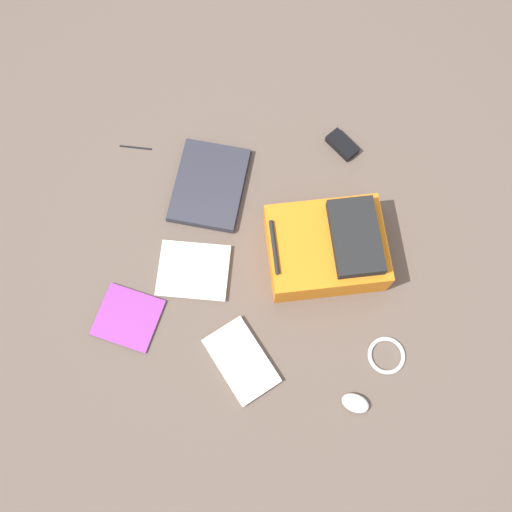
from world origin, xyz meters
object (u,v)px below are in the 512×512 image
at_px(book_manual, 128,318).
at_px(cable_coil, 386,355).
at_px(pen_black, 136,147).
at_px(computer_mouse, 355,403).
at_px(backpack, 328,247).
at_px(power_brick, 342,145).
at_px(book_comic, 241,361).
at_px(book_red, 194,271).
at_px(laptop, 209,185).

relative_size(book_manual, cable_coil, 1.96).
height_order(cable_coil, pen_black, cable_coil).
bearing_deg(computer_mouse, backpack, -151.41).
bearing_deg(power_brick, cable_coil, -167.66).
distance_m(backpack, computer_mouse, 0.56).
relative_size(backpack, book_comic, 1.48).
height_order(computer_mouse, cable_coil, computer_mouse).
bearing_deg(book_red, backpack, -78.09).
bearing_deg(pen_black, cable_coil, -127.14).
bearing_deg(backpack, pen_black, 63.03).
bearing_deg(power_brick, backpack, 174.07).
distance_m(book_manual, pen_black, 0.70).
relative_size(laptop, power_brick, 2.95).
distance_m(laptop, pen_black, 0.35).
xyz_separation_m(book_manual, book_red, (0.20, -0.22, 0.00)).
height_order(laptop, cable_coil, laptop).
distance_m(backpack, cable_coil, 0.44).
xyz_separation_m(cable_coil, pen_black, (0.77, 1.02, -0.00)).
bearing_deg(pen_black, book_red, -150.09).
relative_size(book_red, cable_coil, 1.97).
xyz_separation_m(computer_mouse, pen_black, (0.95, 0.91, -0.01)).
bearing_deg(book_red, cable_coil, -110.07).
height_order(power_brick, pen_black, power_brick).
relative_size(book_red, computer_mouse, 2.72).
bearing_deg(pen_black, power_brick, -85.64).
relative_size(book_manual, computer_mouse, 2.71).
height_order(laptop, book_manual, laptop).
height_order(computer_mouse, power_brick, computer_mouse).
height_order(book_manual, book_red, book_red).
xyz_separation_m(cable_coil, power_brick, (0.84, 0.18, 0.01)).
xyz_separation_m(book_manual, pen_black, (0.70, 0.07, -0.00)).
height_order(book_comic, power_brick, power_brick).
distance_m(backpack, book_manual, 0.79).
height_order(backpack, pen_black, backpack).
relative_size(laptop, book_red, 1.44).
bearing_deg(backpack, power_brick, -5.93).
height_order(laptop, book_comic, laptop).
bearing_deg(book_manual, book_comic, -106.62).
bearing_deg(backpack, laptop, 61.97).
bearing_deg(laptop, book_comic, -165.12).
bearing_deg(book_comic, book_manual, 73.38).
distance_m(laptop, book_red, 0.36).
xyz_separation_m(book_red, cable_coil, (-0.27, -0.73, -0.00)).
bearing_deg(pen_black, book_manual, -174.48).
relative_size(backpack, laptop, 1.24).
bearing_deg(backpack, computer_mouse, -167.64).
height_order(cable_coil, power_brick, power_brick).
height_order(book_red, pen_black, book_red).
relative_size(backpack, cable_coil, 3.52).
height_order(book_red, power_brick, power_brick).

